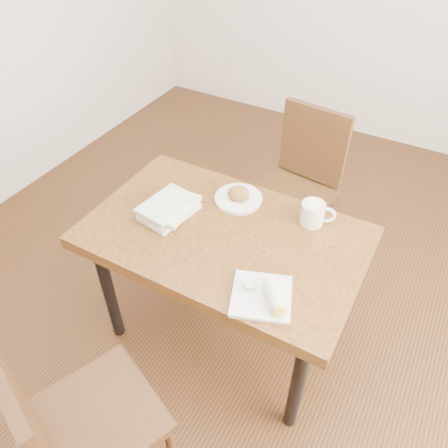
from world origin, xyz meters
The scene contains 9 objects.
ground centered at (0.00, 0.00, -0.01)m, with size 4.00×5.00×0.01m, color #472814.
room_walls centered at (0.00, 0.00, 1.63)m, with size 4.02×5.02×2.80m.
table centered at (0.00, 0.00, 0.66)m, with size 1.21×0.76×0.75m.
chair_near centered at (-0.10, -0.90, 0.55)m, with size 0.55×0.55×0.95m.
chair_far centered at (0.06, 0.81, 0.55)m, with size 0.47×0.47×0.95m.
plate_scone centered at (-0.05, 0.23, 0.77)m, with size 0.23×0.23×0.07m.
coffee_mug centered at (0.31, 0.25, 0.81)m, with size 0.15×0.11×0.11m.
plate_burrito centered at (0.31, -0.25, 0.77)m, with size 0.29×0.29×0.07m.
book_stack centered at (-0.28, -0.01, 0.78)m, with size 0.21×0.28×0.07m.
Camera 1 is at (0.68, -1.22, 2.05)m, focal length 35.00 mm.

